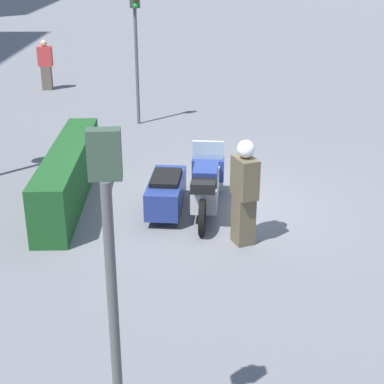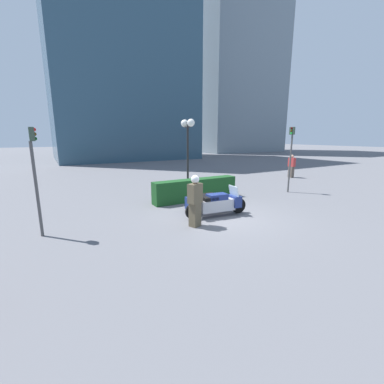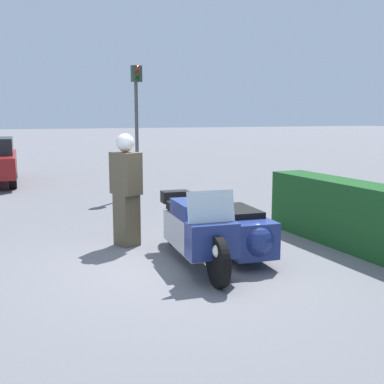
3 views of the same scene
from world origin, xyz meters
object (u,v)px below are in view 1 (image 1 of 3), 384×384
(hedge_bush_curbside, at_px, (69,174))
(traffic_light_near, at_px, (136,40))
(police_motorcycle, at_px, (186,186))
(pedestrian_bystander, at_px, (46,65))
(traffic_light_far, at_px, (111,263))
(officer_rider, at_px, (244,190))

(hedge_bush_curbside, bearing_deg, traffic_light_near, -10.89)
(police_motorcycle, xyz_separation_m, hedge_bush_curbside, (0.56, 2.27, 0.06))
(traffic_light_near, distance_m, pedestrian_bystander, 5.87)
(police_motorcycle, relative_size, traffic_light_near, 0.74)
(traffic_light_near, xyz_separation_m, traffic_light_far, (-11.89, -0.55, -0.13))
(traffic_light_near, bearing_deg, traffic_light_far, -9.14)
(hedge_bush_curbside, distance_m, pedestrian_bystander, 10.17)
(police_motorcycle, bearing_deg, traffic_light_far, 179.35)
(traffic_light_near, bearing_deg, officer_rider, 4.77)
(traffic_light_far, bearing_deg, police_motorcycle, -9.39)
(officer_rider, relative_size, pedestrian_bystander, 1.05)
(police_motorcycle, distance_m, traffic_light_near, 6.33)
(hedge_bush_curbside, bearing_deg, police_motorcycle, -103.74)
(traffic_light_near, height_order, traffic_light_far, traffic_light_near)
(officer_rider, xyz_separation_m, traffic_light_near, (7.32, 2.18, 1.37))
(traffic_light_near, distance_m, traffic_light_far, 11.90)
(officer_rider, height_order, pedestrian_bystander, officer_rider)
(hedge_bush_curbside, distance_m, traffic_light_near, 5.76)
(police_motorcycle, distance_m, hedge_bush_curbside, 2.34)
(officer_rider, height_order, hedge_bush_curbside, officer_rider)
(police_motorcycle, bearing_deg, officer_rider, -140.24)
(officer_rider, relative_size, traffic_light_far, 0.54)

